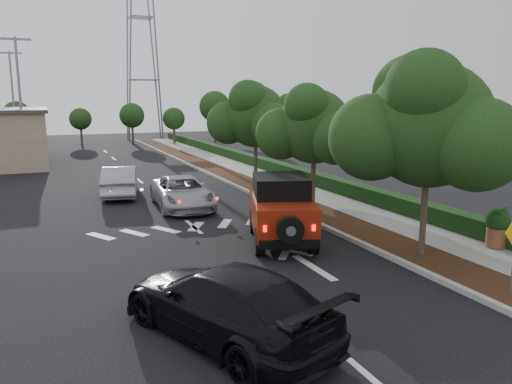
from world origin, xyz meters
TOP-DOWN VIEW (x-y plane):
  - ground at (0.00, 0.00)m, footprint 120.00×120.00m
  - curb at (4.60, 12.00)m, footprint 0.20×70.00m
  - planting_strip at (5.60, 12.00)m, footprint 1.80×70.00m
  - sidewalk at (7.50, 12.00)m, footprint 2.00×70.00m
  - hedge at (8.90, 12.00)m, footprint 0.80×70.00m
  - transmission_tower at (6.00, 48.00)m, footprint 7.00×4.00m
  - street_tree_near at (5.60, -0.50)m, footprint 3.80×3.80m
  - street_tree_mid at (5.60, 6.50)m, footprint 3.20×3.20m
  - street_tree_far at (5.60, 13.00)m, footprint 3.40×3.40m
  - light_pole_a at (-6.50, 26.00)m, footprint 2.00×0.22m
  - light_pole_b at (-7.50, 38.00)m, footprint 2.00×0.22m
  - red_jeep at (2.33, 2.98)m, footprint 3.21×4.70m
  - silver_suv_ahead at (0.50, 9.56)m, footprint 2.66×5.25m
  - black_suv_oncoming at (-1.89, -3.14)m, footprint 4.00×5.82m
  - silver_sedan_oncoming at (-1.73, 13.53)m, footprint 2.48×4.92m
  - terracotta_planter at (8.38, -0.87)m, footprint 0.80×0.80m

SIDE VIEW (x-z plane):
  - ground at x=0.00m, z-range 0.00..0.00m
  - transmission_tower at x=6.00m, z-range -14.00..14.00m
  - street_tree_near at x=5.60m, z-range -2.96..2.96m
  - street_tree_mid at x=5.60m, z-range -2.66..2.66m
  - street_tree_far at x=5.60m, z-range -2.81..2.81m
  - light_pole_a at x=-6.50m, z-range -4.50..4.50m
  - light_pole_b at x=-7.50m, z-range -4.50..4.50m
  - planting_strip at x=5.60m, z-range 0.00..0.12m
  - sidewalk at x=7.50m, z-range 0.00..0.12m
  - curb at x=4.60m, z-range 0.00..0.15m
  - hedge at x=8.90m, z-range 0.00..0.80m
  - silver_suv_ahead at x=0.50m, z-range 0.00..1.42m
  - silver_sedan_oncoming at x=-1.73m, z-range 0.00..1.55m
  - black_suv_oncoming at x=-1.89m, z-range 0.00..1.57m
  - terracotta_planter at x=8.38m, z-range 0.24..1.63m
  - red_jeep at x=2.33m, z-range 0.02..2.32m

